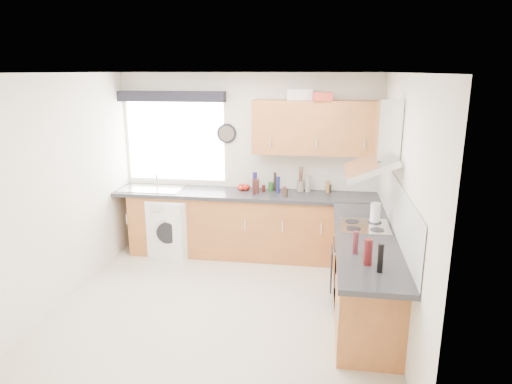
% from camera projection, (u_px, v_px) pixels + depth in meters
% --- Properties ---
extents(ground_plane, '(3.60, 3.60, 0.00)m').
position_uv_depth(ground_plane, '(222.00, 307.00, 5.02)').
color(ground_plane, beige).
extents(ceiling, '(3.60, 3.60, 0.02)m').
position_uv_depth(ceiling, '(217.00, 73.00, 4.37)').
color(ceiling, white).
rests_on(ceiling, wall_back).
extents(wall_back, '(3.60, 0.02, 2.50)m').
position_uv_depth(wall_back, '(248.00, 164.00, 6.42)').
color(wall_back, silver).
rests_on(wall_back, ground_plane).
extents(wall_front, '(3.60, 0.02, 2.50)m').
position_uv_depth(wall_front, '(158.00, 272.00, 2.98)').
color(wall_front, silver).
rests_on(wall_front, ground_plane).
extents(wall_left, '(0.02, 3.60, 2.50)m').
position_uv_depth(wall_left, '(58.00, 191.00, 4.96)').
color(wall_left, silver).
rests_on(wall_left, ground_plane).
extents(wall_right, '(0.02, 3.60, 2.50)m').
position_uv_depth(wall_right, '(400.00, 205.00, 4.44)').
color(wall_right, silver).
rests_on(wall_right, ground_plane).
extents(window, '(1.40, 0.02, 1.10)m').
position_uv_depth(window, '(176.00, 141.00, 6.48)').
color(window, white).
rests_on(window, wall_back).
extents(window_blind, '(1.50, 0.18, 0.14)m').
position_uv_depth(window_blind, '(171.00, 96.00, 6.23)').
color(window_blind, black).
rests_on(window_blind, wall_back).
extents(splashback, '(0.01, 3.00, 0.54)m').
position_uv_depth(splashback, '(394.00, 204.00, 4.74)').
color(splashback, white).
rests_on(splashback, wall_right).
extents(base_cab_back, '(3.00, 0.58, 0.86)m').
position_uv_depth(base_cab_back, '(238.00, 225.00, 6.36)').
color(base_cab_back, '#995629').
rests_on(base_cab_back, ground_plane).
extents(base_cab_corner, '(0.60, 0.60, 0.86)m').
position_uv_depth(base_cab_corner, '(355.00, 231.00, 6.12)').
color(base_cab_corner, '#995629').
rests_on(base_cab_corner, ground_plane).
extents(base_cab_right, '(0.58, 2.10, 0.86)m').
position_uv_depth(base_cab_right, '(364.00, 274.00, 4.83)').
color(base_cab_right, '#995629').
rests_on(base_cab_right, ground_plane).
extents(worktop_back, '(3.60, 0.62, 0.05)m').
position_uv_depth(worktop_back, '(245.00, 194.00, 6.22)').
color(worktop_back, '#252427').
rests_on(worktop_back, base_cab_back).
extents(worktop_right, '(0.62, 2.42, 0.05)m').
position_uv_depth(worktop_right, '(366.00, 239.00, 4.57)').
color(worktop_right, '#252427').
rests_on(worktop_right, base_cab_right).
extents(sink, '(0.84, 0.46, 0.10)m').
position_uv_depth(sink, '(152.00, 186.00, 6.40)').
color(sink, silver).
rests_on(sink, worktop_back).
extents(oven, '(0.56, 0.58, 0.85)m').
position_uv_depth(oven, '(361.00, 269.00, 4.98)').
color(oven, black).
rests_on(oven, ground_plane).
extents(hob_plate, '(0.52, 0.52, 0.01)m').
position_uv_depth(hob_plate, '(364.00, 226.00, 4.85)').
color(hob_plate, silver).
rests_on(hob_plate, worktop_right).
extents(extractor_hood, '(0.52, 0.78, 0.66)m').
position_uv_depth(extractor_hood, '(379.00, 147.00, 4.62)').
color(extractor_hood, silver).
rests_on(extractor_hood, wall_right).
extents(upper_cabinets, '(1.70, 0.35, 0.70)m').
position_uv_depth(upper_cabinets, '(318.00, 127.00, 5.97)').
color(upper_cabinets, '#995629').
rests_on(upper_cabinets, wall_back).
extents(washing_machine, '(0.66, 0.65, 0.81)m').
position_uv_depth(washing_machine, '(174.00, 226.00, 6.39)').
color(washing_machine, white).
rests_on(washing_machine, ground_plane).
extents(wall_clock, '(0.27, 0.04, 0.27)m').
position_uv_depth(wall_clock, '(226.00, 134.00, 6.31)').
color(wall_clock, black).
rests_on(wall_clock, wall_back).
extents(casserole, '(0.37, 0.29, 0.14)m').
position_uv_depth(casserole, '(299.00, 94.00, 5.99)').
color(casserole, white).
rests_on(casserole, upper_cabinets).
extents(storage_box, '(0.25, 0.22, 0.11)m').
position_uv_depth(storage_box, '(323.00, 96.00, 5.76)').
color(storage_box, '#B03522').
rests_on(storage_box, upper_cabinets).
extents(utensil_pot, '(0.12, 0.12, 0.14)m').
position_uv_depth(utensil_pot, '(301.00, 186.00, 6.28)').
color(utensil_pot, gray).
rests_on(utensil_pot, worktop_back).
extents(kitchen_roll, '(0.12, 0.12, 0.23)m').
position_uv_depth(kitchen_roll, '(375.00, 213.00, 4.94)').
color(kitchen_roll, white).
rests_on(kitchen_roll, worktop_right).
extents(tomato_cluster, '(0.16, 0.16, 0.07)m').
position_uv_depth(tomato_cluster, '(244.00, 187.00, 6.36)').
color(tomato_cluster, '#A5190D').
rests_on(tomato_cluster, worktop_back).
extents(jar_0, '(0.04, 0.04, 0.25)m').
position_uv_depth(jar_0, '(275.00, 182.00, 6.30)').
color(jar_0, black).
rests_on(jar_0, worktop_back).
extents(jar_1, '(0.06, 0.06, 0.12)m').
position_uv_depth(jar_1, '(285.00, 193.00, 5.99)').
color(jar_1, '#31241B').
rests_on(jar_1, worktop_back).
extents(jar_2, '(0.05, 0.05, 0.11)m').
position_uv_depth(jar_2, '(330.00, 189.00, 6.21)').
color(jar_2, black).
rests_on(jar_2, worktop_back).
extents(jar_3, '(0.07, 0.07, 0.19)m').
position_uv_depth(jar_3, '(257.00, 186.00, 6.18)').
color(jar_3, '#4C211B').
rests_on(jar_3, worktop_back).
extents(jar_4, '(0.06, 0.06, 0.26)m').
position_uv_depth(jar_4, '(255.00, 181.00, 6.29)').
color(jar_4, '#221854').
rests_on(jar_4, worktop_back).
extents(jar_5, '(0.07, 0.07, 0.12)m').
position_uv_depth(jar_5, '(271.00, 187.00, 6.29)').
color(jar_5, '#24561E').
rests_on(jar_5, worktop_back).
extents(jar_6, '(0.04, 0.04, 0.22)m').
position_uv_depth(jar_6, '(254.00, 187.00, 6.07)').
color(jar_6, '#391814').
rests_on(jar_6, worktop_back).
extents(jar_7, '(0.06, 0.06, 0.11)m').
position_uv_depth(jar_7, '(284.00, 191.00, 6.07)').
color(jar_7, '#561E1F').
rests_on(jar_7, worktop_back).
extents(jar_8, '(0.05, 0.05, 0.22)m').
position_uv_depth(jar_8, '(278.00, 185.00, 6.18)').
color(jar_8, navy).
rests_on(jar_8, worktop_back).
extents(jar_9, '(0.07, 0.07, 0.22)m').
position_uv_depth(jar_9, '(308.00, 184.00, 6.24)').
color(jar_9, gray).
rests_on(jar_9, worktop_back).
extents(jar_10, '(0.05, 0.05, 0.09)m').
position_uv_depth(jar_10, '(263.00, 188.00, 6.26)').
color(jar_10, '#4D1410').
rests_on(jar_10, worktop_back).
extents(jar_11, '(0.06, 0.06, 0.16)m').
position_uv_depth(jar_11, '(328.00, 187.00, 6.20)').
color(jar_11, olive).
rests_on(jar_11, worktop_back).
extents(bottle_0, '(0.07, 0.07, 0.23)m').
position_uv_depth(bottle_0, '(368.00, 252.00, 3.88)').
color(bottle_0, '#4E1013').
rests_on(bottle_0, worktop_right).
extents(bottle_1, '(0.05, 0.05, 0.21)m').
position_uv_depth(bottle_1, '(355.00, 242.00, 4.12)').
color(bottle_1, '#511C25').
rests_on(bottle_1, worktop_right).
extents(bottle_2, '(0.05, 0.05, 0.24)m').
position_uv_depth(bottle_2, '(380.00, 258.00, 3.73)').
color(bottle_2, black).
rests_on(bottle_2, worktop_right).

